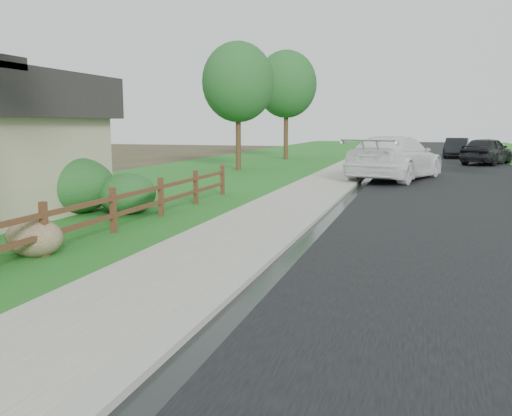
% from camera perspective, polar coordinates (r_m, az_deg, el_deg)
% --- Properties ---
extents(road, '(8.00, 90.00, 0.02)m').
position_cam_1_polar(road, '(38.30, 19.14, 4.53)').
color(road, black).
rests_on(road, ground).
extents(curb, '(0.40, 90.00, 0.12)m').
position_cam_1_polar(curb, '(38.37, 12.85, 4.88)').
color(curb, gray).
rests_on(curb, ground).
extents(wet_gutter, '(0.50, 90.00, 0.00)m').
position_cam_1_polar(wet_gutter, '(38.34, 13.37, 4.80)').
color(wet_gutter, black).
rests_on(wet_gutter, road).
extents(sidewalk, '(2.20, 90.00, 0.10)m').
position_cam_1_polar(sidewalk, '(38.48, 10.91, 4.93)').
color(sidewalk, gray).
rests_on(sidewalk, ground).
extents(grass_strip, '(1.60, 90.00, 0.06)m').
position_cam_1_polar(grass_strip, '(38.72, 8.10, 5.00)').
color(grass_strip, '#1A5C1F').
rests_on(grass_strip, ground).
extents(lawn_near, '(9.00, 90.00, 0.04)m').
position_cam_1_polar(lawn_near, '(39.85, 0.67, 5.17)').
color(lawn_near, '#1A5C1F').
rests_on(lawn_near, ground).
extents(ranch_fence, '(0.12, 16.92, 1.10)m').
position_cam_1_polar(ranch_fence, '(11.86, -17.84, -0.89)').
color(ranch_fence, '#462217').
rests_on(ranch_fence, ground).
extents(white_suv, '(4.66, 7.37, 1.99)m').
position_cam_1_polar(white_suv, '(25.67, 14.44, 5.13)').
color(white_suv, white).
rests_on(white_suv, road).
extents(dark_car_mid, '(3.90, 5.46, 1.73)m').
position_cam_1_polar(dark_car_mid, '(37.52, 23.14, 5.57)').
color(dark_car_mid, black).
rests_on(dark_car_mid, road).
extents(dark_car_far, '(2.12, 4.70, 1.50)m').
position_cam_1_polar(dark_car_far, '(44.40, 20.34, 5.97)').
color(dark_car_far, black).
rests_on(dark_car_far, road).
extents(boulder, '(1.30, 1.07, 0.77)m').
position_cam_1_polar(boulder, '(11.20, -22.30, -2.90)').
color(boulder, brown).
rests_on(boulder, ground).
extents(shrub_c, '(2.11, 2.11, 1.17)m').
position_cam_1_polar(shrub_c, '(15.71, -13.43, 1.46)').
color(shrub_c, '#1A4922').
rests_on(shrub_c, ground).
extents(shrub_d, '(3.05, 3.05, 1.63)m').
position_cam_1_polar(shrub_d, '(16.25, -18.81, 2.28)').
color(shrub_d, '#1A4922').
rests_on(shrub_d, ground).
extents(tree_near_left, '(3.92, 3.92, 6.95)m').
position_cam_1_polar(tree_near_left, '(30.04, -1.90, 13.08)').
color(tree_near_left, '#322314').
rests_on(tree_near_left, ground).
extents(tree_mid_left, '(4.34, 4.34, 7.76)m').
position_cam_1_polar(tree_mid_left, '(39.59, 3.21, 12.86)').
color(tree_mid_left, '#322314').
rests_on(tree_mid_left, ground).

